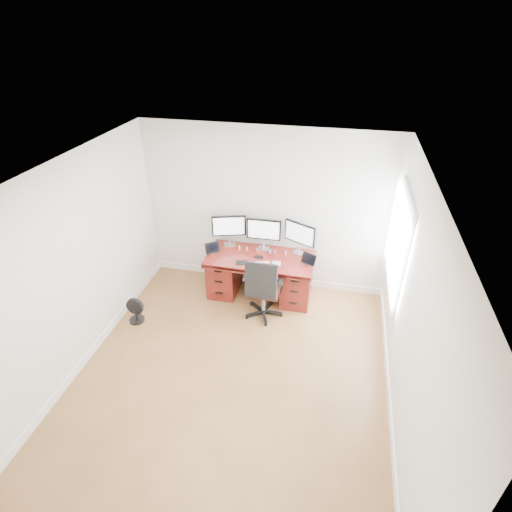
% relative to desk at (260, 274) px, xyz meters
% --- Properties ---
extents(ground, '(4.50, 4.50, 0.00)m').
position_rel_desk_xyz_m(ground, '(0.00, -1.83, -0.40)').
color(ground, brown).
rests_on(ground, ground).
extents(back_wall, '(4.00, 0.10, 2.70)m').
position_rel_desk_xyz_m(back_wall, '(0.00, 0.42, 0.95)').
color(back_wall, silver).
rests_on(back_wall, ground).
extents(right_wall, '(0.10, 4.50, 2.70)m').
position_rel_desk_xyz_m(right_wall, '(2.00, -1.72, 0.95)').
color(right_wall, silver).
rests_on(right_wall, ground).
extents(desk, '(1.70, 0.80, 0.75)m').
position_rel_desk_xyz_m(desk, '(0.00, 0.00, 0.00)').
color(desk, '#5B1612').
rests_on(desk, ground).
extents(office_chair, '(0.61, 0.57, 1.06)m').
position_rel_desk_xyz_m(office_chair, '(0.16, -0.55, -0.05)').
color(office_chair, black).
rests_on(office_chair, ground).
extents(floor_fan, '(0.27, 0.23, 0.40)m').
position_rel_desk_xyz_m(floor_fan, '(-1.71, -1.09, -0.21)').
color(floor_fan, black).
rests_on(floor_fan, ground).
extents(monitor_left, '(0.54, 0.19, 0.53)m').
position_rel_desk_xyz_m(monitor_left, '(-0.58, 0.24, 0.68)').
color(monitor_left, silver).
rests_on(monitor_left, desk).
extents(monitor_center, '(0.55, 0.14, 0.53)m').
position_rel_desk_xyz_m(monitor_center, '(0.00, 0.24, 0.68)').
color(monitor_center, silver).
rests_on(monitor_center, desk).
extents(monitor_right, '(0.51, 0.27, 0.53)m').
position_rel_desk_xyz_m(monitor_right, '(0.58, 0.24, 0.68)').
color(monitor_right, silver).
rests_on(monitor_right, desk).
extents(tablet_left, '(0.23, 0.20, 0.19)m').
position_rel_desk_xyz_m(tablet_left, '(-0.77, -0.08, 0.43)').
color(tablet_left, silver).
rests_on(tablet_left, desk).
extents(tablet_right, '(0.24, 0.17, 0.19)m').
position_rel_desk_xyz_m(tablet_right, '(0.77, -0.08, 0.43)').
color(tablet_right, silver).
rests_on(tablet_right, desk).
extents(keyboard, '(0.34, 0.22, 0.01)m').
position_rel_desk_xyz_m(keyboard, '(0.04, -0.25, 0.36)').
color(keyboard, silver).
rests_on(keyboard, desk).
extents(trackpad, '(0.14, 0.14, 0.01)m').
position_rel_desk_xyz_m(trackpad, '(0.29, -0.17, 0.35)').
color(trackpad, silver).
rests_on(trackpad, desk).
extents(drawing_tablet, '(0.21, 0.15, 0.01)m').
position_rel_desk_xyz_m(drawing_tablet, '(-0.23, -0.26, 0.35)').
color(drawing_tablet, black).
rests_on(drawing_tablet, desk).
extents(phone, '(0.16, 0.10, 0.01)m').
position_rel_desk_xyz_m(phone, '(-0.02, -0.05, 0.35)').
color(phone, black).
rests_on(phone, desk).
extents(figurine_orange, '(0.03, 0.03, 0.08)m').
position_rel_desk_xyz_m(figurine_orange, '(-0.38, 0.12, 0.39)').
color(figurine_orange, '#F5A04B').
rests_on(figurine_orange, desk).
extents(figurine_yellow, '(0.03, 0.03, 0.08)m').
position_rel_desk_xyz_m(figurine_yellow, '(-0.25, 0.12, 0.39)').
color(figurine_yellow, '#DEB072').
rests_on(figurine_yellow, desk).
extents(figurine_brown, '(0.03, 0.03, 0.08)m').
position_rel_desk_xyz_m(figurine_brown, '(-0.09, 0.12, 0.39)').
color(figurine_brown, brown).
rests_on(figurine_brown, desk).
extents(figurine_blue, '(0.03, 0.03, 0.08)m').
position_rel_desk_xyz_m(figurine_blue, '(0.13, 0.12, 0.39)').
color(figurine_blue, '#4F7AED').
rests_on(figurine_blue, desk).
extents(figurine_purple, '(0.03, 0.03, 0.08)m').
position_rel_desk_xyz_m(figurine_purple, '(0.21, 0.12, 0.39)').
color(figurine_purple, '#9C5CD0').
rests_on(figurine_purple, desk).
extents(figurine_pink, '(0.03, 0.03, 0.08)m').
position_rel_desk_xyz_m(figurine_pink, '(0.39, 0.12, 0.39)').
color(figurine_pink, pink).
rests_on(figurine_pink, desk).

